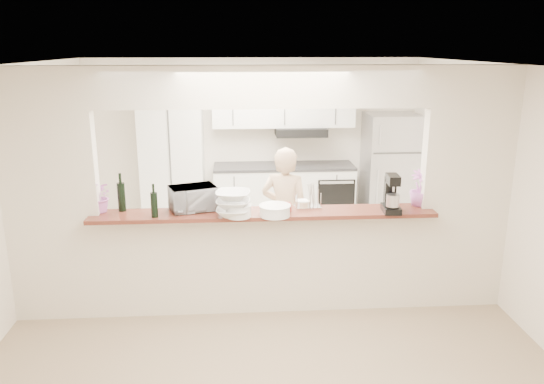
{
  "coord_description": "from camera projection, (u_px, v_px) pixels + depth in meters",
  "views": [
    {
      "loc": [
        -0.26,
        -5.04,
        2.68
      ],
      "look_at": [
        0.11,
        0.3,
        1.19
      ],
      "focal_mm": 35.0,
      "sensor_mm": 36.0,
      "label": 1
    }
  ],
  "objects": [
    {
      "name": "floor",
      "position": [
        264.0,
        309.0,
        5.58
      ],
      "size": [
        6.0,
        6.0,
        0.0
      ],
      "primitive_type": "plane",
      "color": "tan",
      "rests_on": "ground"
    },
    {
      "name": "tile_overlay",
      "position": [
        258.0,
        253.0,
        7.07
      ],
      "size": [
        5.0,
        2.9,
        0.01
      ],
      "primitive_type": "cube",
      "color": "beige",
      "rests_on": "floor"
    },
    {
      "name": "partition",
      "position": [
        263.0,
        172.0,
        5.18
      ],
      "size": [
        5.0,
        0.15,
        2.5
      ],
      "color": "silver",
      "rests_on": "floor"
    },
    {
      "name": "bar_counter",
      "position": [
        264.0,
        258.0,
        5.42
      ],
      "size": [
        3.4,
        0.38,
        1.09
      ],
      "color": "silver",
      "rests_on": "floor"
    },
    {
      "name": "kitchen_cabinets",
      "position": [
        241.0,
        163.0,
        7.92
      ],
      "size": [
        3.15,
        0.62,
        2.25
      ],
      "color": "silver",
      "rests_on": "floor"
    },
    {
      "name": "refrigerator",
      "position": [
        389.0,
        170.0,
        8.03
      ],
      "size": [
        0.75,
        0.7,
        1.7
      ],
      "primitive_type": "cube",
      "color": "#BCBBC1",
      "rests_on": "floor"
    },
    {
      "name": "flower_left",
      "position": [
        100.0,
        196.0,
        5.18
      ],
      "size": [
        0.32,
        0.29,
        0.32
      ],
      "primitive_type": "imported",
      "rotation": [
        0.0,
        0.0,
        -0.14
      ],
      "color": "#E579D9",
      "rests_on": "bar_counter"
    },
    {
      "name": "wine_bottle_a",
      "position": [
        154.0,
        204.0,
        5.04
      ],
      "size": [
        0.07,
        0.07,
        0.33
      ],
      "color": "black",
      "rests_on": "bar_counter"
    },
    {
      "name": "wine_bottle_b",
      "position": [
        121.0,
        196.0,
        5.22
      ],
      "size": [
        0.08,
        0.08,
        0.38
      ],
      "color": "black",
      "rests_on": "bar_counter"
    },
    {
      "name": "toaster_oven",
      "position": [
        193.0,
        198.0,
        5.25
      ],
      "size": [
        0.52,
        0.43,
        0.24
      ],
      "primitive_type": "imported",
      "rotation": [
        0.0,
        0.0,
        0.34
      ],
      "color": "#A7A8AC",
      "rests_on": "bar_counter"
    },
    {
      "name": "serving_bowls",
      "position": [
        233.0,
        204.0,
        5.07
      ],
      "size": [
        0.37,
        0.37,
        0.24
      ],
      "primitive_type": "imported",
      "rotation": [
        0.0,
        0.0,
        -0.14
      ],
      "color": "white",
      "rests_on": "bar_counter"
    },
    {
      "name": "plate_stack_a",
      "position": [
        239.0,
        211.0,
        5.07
      ],
      "size": [
        0.25,
        0.25,
        0.12
      ],
      "color": "white",
      "rests_on": "bar_counter"
    },
    {
      "name": "plate_stack_b",
      "position": [
        275.0,
        210.0,
        5.09
      ],
      "size": [
        0.31,
        0.31,
        0.11
      ],
      "color": "white",
      "rests_on": "bar_counter"
    },
    {
      "name": "red_bowl",
      "position": [
        284.0,
        207.0,
        5.26
      ],
      "size": [
        0.15,
        0.15,
        0.07
      ],
      "primitive_type": "cylinder",
      "color": "maroon",
      "rests_on": "bar_counter"
    },
    {
      "name": "tan_bowl",
      "position": [
        303.0,
        204.0,
        5.35
      ],
      "size": [
        0.15,
        0.15,
        0.07
      ],
      "primitive_type": "cylinder",
      "color": "tan",
      "rests_on": "bar_counter"
    },
    {
      "name": "utensil_caddy",
      "position": [
        308.0,
        198.0,
        5.34
      ],
      "size": [
        0.27,
        0.17,
        0.24
      ],
      "color": "silver",
      "rests_on": "bar_counter"
    },
    {
      "name": "stand_mixer",
      "position": [
        392.0,
        195.0,
        5.19
      ],
      "size": [
        0.18,
        0.27,
        0.38
      ],
      "color": "black",
      "rests_on": "bar_counter"
    },
    {
      "name": "flower_right",
      "position": [
        420.0,
        188.0,
        5.39
      ],
      "size": [
        0.21,
        0.21,
        0.37
      ],
      "primitive_type": "imported",
      "rotation": [
        0.0,
        0.0,
        0.03
      ],
      "color": "#B768C2",
      "rests_on": "bar_counter"
    },
    {
      "name": "person",
      "position": [
        285.0,
        214.0,
        6.16
      ],
      "size": [
        0.67,
        0.56,
        1.56
      ],
      "primitive_type": "imported",
      "rotation": [
        0.0,
        0.0,
        2.76
      ],
      "color": "tan",
      "rests_on": "floor"
    }
  ]
}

